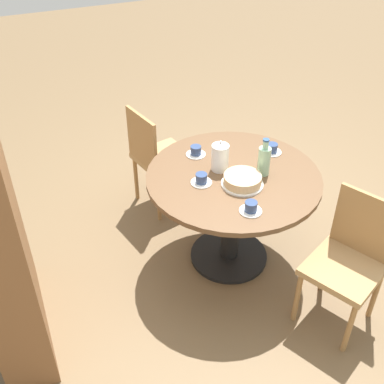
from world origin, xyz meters
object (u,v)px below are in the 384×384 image
chair_b (158,156)px  cup_a (272,149)px  chair_a (349,259)px  cup_c (196,151)px  cup_d (201,179)px  cup_b (251,208)px  coffee_pot (220,156)px  water_bottle (264,160)px  cake_main (242,181)px

chair_b → cup_a: (-0.68, -0.63, 0.29)m
chair_a → cup_c: chair_a is taller
chair_b → cup_d: size_ratio=6.45×
chair_b → cup_b: 1.26m
coffee_pot → cup_d: bearing=119.2°
coffee_pot → water_bottle: water_bottle is taller
chair_b → cup_c: (-0.50, -0.12, 0.29)m
chair_a → cup_b: size_ratio=6.45×
cup_a → cup_d: bearing=103.5°
chair_a → cup_d: (0.75, 0.66, 0.29)m
cup_a → water_bottle: bearing=137.3°
cake_main → cup_d: size_ratio=1.98×
chair_a → water_bottle: size_ratio=3.38×
chair_a → cup_d: size_ratio=6.45×
chair_a → chair_b: bearing=177.9°
cup_b → cup_a: bearing=-40.9°
cup_b → cup_d: size_ratio=1.00×
coffee_pot → water_bottle: 0.29m
coffee_pot → cup_c: size_ratio=1.61×
chair_b → coffee_pot: bearing=-177.7°
chair_a → water_bottle: 0.82m
cup_c → chair_a: bearing=-152.6°
chair_a → cup_c: (1.08, 0.56, 0.29)m
coffee_pot → cup_d: size_ratio=1.61×
coffee_pot → chair_a: bearing=-150.5°
cup_b → chair_b: bearing=8.1°
chair_a → cup_a: 0.95m
cup_a → cup_c: 0.54m
cup_a → cup_d: 0.63m
coffee_pot → cup_d: (-0.10, 0.18, -0.07)m
water_bottle → cup_c: water_bottle is taller
cake_main → cup_d: 0.26m
water_bottle → cake_main: bearing=107.3°
water_bottle → cup_d: size_ratio=1.91×
cup_c → cup_b: bearing=-176.0°
coffee_pot → cup_c: bearing=18.6°
cake_main → cup_d: cake_main is taller
coffee_pot → cup_d: 0.22m
water_bottle → cake_main: size_ratio=0.96×
cake_main → cup_d: bearing=62.5°
chair_a → cup_d: 1.05m
chair_a → cup_b: chair_a is taller
coffee_pot → cup_b: (-0.49, 0.03, -0.07)m
water_bottle → cake_main: (-0.06, 0.19, -0.07)m
chair_a → cup_b: (0.37, 0.51, 0.29)m
coffee_pot → water_bottle: (-0.16, -0.24, 0.01)m
cup_a → cup_d: size_ratio=1.00×
chair_b → cup_b: (-1.21, -0.17, 0.29)m
water_bottle → cup_b: water_bottle is taller
cup_d → chair_a: bearing=-138.5°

